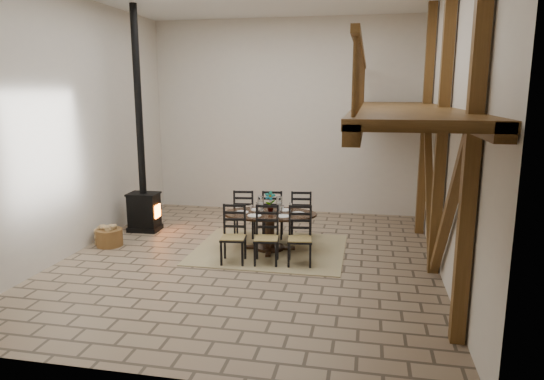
% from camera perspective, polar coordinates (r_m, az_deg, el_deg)
% --- Properties ---
extents(ground, '(8.00, 8.00, 0.00)m').
position_cam_1_polar(ground, '(9.42, -2.71, -8.13)').
color(ground, '#8F795F').
rests_on(ground, ground).
extents(room_shell, '(7.02, 8.02, 5.01)m').
position_cam_1_polar(room_shell, '(8.66, 4.89, 10.48)').
color(room_shell, beige).
rests_on(room_shell, ground).
extents(rug, '(3.00, 2.50, 0.02)m').
position_cam_1_polar(rug, '(9.94, -0.25, -6.99)').
color(rug, tan).
rests_on(rug, ground).
extents(dining_table, '(2.00, 2.27, 1.21)m').
position_cam_1_polar(dining_table, '(9.82, -0.25, -4.79)').
color(dining_table, black).
rests_on(dining_table, ground).
extents(wood_stove, '(0.70, 0.55, 5.00)m').
position_cam_1_polar(wood_stove, '(11.41, -14.96, 0.79)').
color(wood_stove, black).
rests_on(wood_stove, ground).
extents(log_basket, '(0.54, 0.54, 0.45)m').
position_cam_1_polar(log_basket, '(10.70, -18.59, -5.23)').
color(log_basket, brown).
rests_on(log_basket, ground).
extents(log_stack, '(0.41, 0.42, 0.35)m').
position_cam_1_polar(log_stack, '(10.88, -19.08, -5.09)').
color(log_stack, tan).
rests_on(log_stack, ground).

